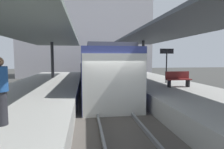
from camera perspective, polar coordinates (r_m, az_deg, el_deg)
The scene contains 13 objects.
ground_plane at distance 8.57m, azimuth 0.27°, elevation -12.72°, with size 80.00×80.00×0.00m, color #383835.
platform_left at distance 8.74m, azimuth -25.57°, elevation -9.47°, with size 4.40×28.00×1.00m, color #9E9E99.
platform_right at distance 9.73m, azimuth 23.21°, elevation -7.93°, with size 4.40×28.00×1.00m, color #9E9E99.
track_ballast at distance 8.54m, azimuth 0.27°, elevation -12.09°, with size 3.20×28.00×0.20m, color #4C4742.
rail_near_side at distance 8.42m, azimuth -4.67°, elevation -11.15°, with size 0.08×28.00×0.14m, color slate.
rail_far_side at distance 8.63m, azimuth 5.09°, elevation -10.76°, with size 0.08×28.00×0.14m, color slate.
commuter_train at distance 14.96m, azimuth -3.59°, elevation 1.63°, with size 2.78×14.81×3.10m.
canopy_left at distance 9.91m, azimuth -23.88°, elevation 12.18°, with size 4.18×21.00×3.03m.
canopy_right at distance 10.82m, azimuth 19.94°, elevation 12.75°, with size 4.18×21.00×3.24m.
platform_bench at distance 11.15m, azimuth 19.35°, elevation -1.17°, with size 1.40×0.41×0.86m.
platform_sign at distance 12.66m, azimuth 16.22°, elevation 4.88°, with size 0.90×0.08×2.21m.
passenger_near_bench at distance 5.22m, azimuth -30.76°, elevation -4.14°, with size 0.36×0.36×1.64m.
station_building_backdrop at distance 28.22m, azimuth -7.80°, elevation 10.86°, with size 18.00×6.00×11.00m, color #B7B2B7.
Camera 1 is at (-1.21, -8.07, 2.62)m, focal length 30.20 mm.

